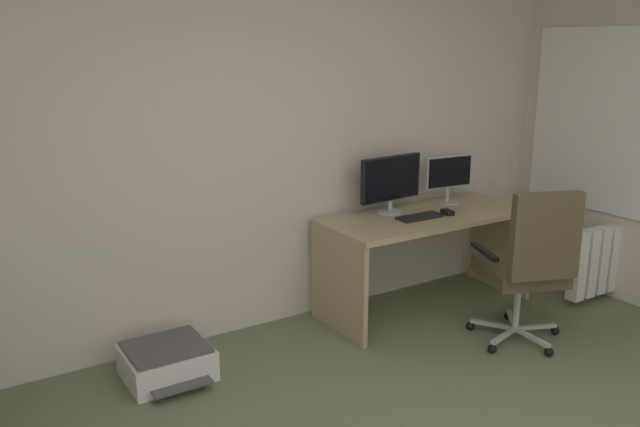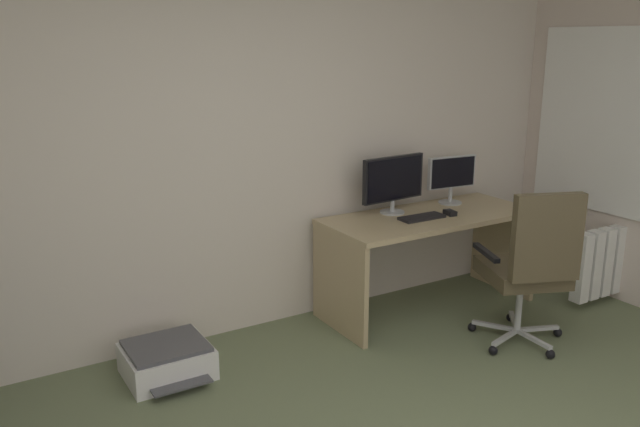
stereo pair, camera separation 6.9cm
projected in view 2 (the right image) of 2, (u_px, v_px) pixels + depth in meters
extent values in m
cube|color=beige|center=(223.00, 135.00, 4.20)|extent=(5.58, 0.10, 2.72)
cube|color=white|center=(634.00, 125.00, 4.73)|extent=(0.01, 1.59, 1.31)
cube|color=white|center=(633.00, 125.00, 4.72)|extent=(0.02, 1.67, 1.39)
cube|color=tan|center=(430.00, 217.00, 4.71)|extent=(1.59, 0.67, 0.04)
cube|color=tan|center=(339.00, 284.00, 4.42)|extent=(0.04, 0.65, 0.69)
cube|color=tan|center=(503.00, 247.00, 5.19)|extent=(0.04, 0.65, 0.69)
cylinder|color=#B2B5B7|center=(392.00, 212.00, 4.75)|extent=(0.18, 0.18, 0.01)
cylinder|color=#B2B5B7|center=(392.00, 205.00, 4.73)|extent=(0.03, 0.03, 0.10)
cube|color=black|center=(393.00, 178.00, 4.68)|extent=(0.55, 0.08, 0.32)
cube|color=black|center=(395.00, 179.00, 4.66)|extent=(0.51, 0.05, 0.30)
cylinder|color=#B2B5B7|center=(450.00, 202.00, 5.02)|extent=(0.18, 0.18, 0.01)
cylinder|color=#B2B5B7|center=(450.00, 194.00, 5.01)|extent=(0.03, 0.03, 0.13)
cube|color=#B7BABC|center=(452.00, 172.00, 4.96)|extent=(0.42, 0.08, 0.24)
cube|color=black|center=(453.00, 172.00, 4.94)|extent=(0.39, 0.04, 0.22)
cube|color=black|center=(422.00, 217.00, 4.59)|extent=(0.34, 0.13, 0.02)
cube|color=black|center=(450.00, 213.00, 4.69)|extent=(0.08, 0.11, 0.03)
cube|color=#B7BABC|center=(538.00, 329.00, 4.37)|extent=(0.29, 0.14, 0.02)
sphere|color=black|center=(558.00, 332.00, 4.41)|extent=(0.06, 0.06, 0.06)
cube|color=#B7BABC|center=(514.00, 321.00, 4.49)|extent=(0.22, 0.25, 0.02)
sphere|color=black|center=(510.00, 317.00, 4.65)|extent=(0.06, 0.06, 0.06)
cube|color=#B7BABC|center=(494.00, 326.00, 4.42)|extent=(0.19, 0.27, 0.02)
sphere|color=black|center=(472.00, 327.00, 4.49)|extent=(0.06, 0.06, 0.06)
cube|color=#B7BABC|center=(505.00, 337.00, 4.25)|extent=(0.30, 0.11, 0.02)
sphere|color=black|center=(493.00, 350.00, 4.16)|extent=(0.06, 0.06, 0.06)
cube|color=#B7BABC|center=(533.00, 339.00, 4.22)|extent=(0.05, 0.30, 0.02)
sphere|color=black|center=(550.00, 354.00, 4.10)|extent=(0.06, 0.06, 0.06)
cylinder|color=#B7BABC|center=(519.00, 305.00, 4.30)|extent=(0.04, 0.04, 0.36)
cube|color=brown|center=(522.00, 272.00, 4.24)|extent=(0.62, 0.63, 0.10)
cube|color=brown|center=(547.00, 238.00, 3.90)|extent=(0.43, 0.23, 0.54)
cube|color=black|center=(486.00, 253.00, 4.16)|extent=(0.16, 0.34, 0.03)
cube|color=black|center=(560.00, 248.00, 4.25)|extent=(0.16, 0.34, 0.03)
cube|color=white|center=(167.00, 361.00, 3.89)|extent=(0.49, 0.43, 0.18)
cube|color=#4C4C51|center=(166.00, 346.00, 3.86)|extent=(0.45, 0.39, 0.02)
cube|color=#4C4C51|center=(182.00, 385.00, 3.69)|extent=(0.35, 0.10, 0.01)
cube|color=white|center=(582.00, 268.00, 4.79)|extent=(0.10, 0.10, 0.53)
cube|color=white|center=(593.00, 265.00, 4.85)|extent=(0.10, 0.10, 0.53)
cube|color=white|center=(604.00, 262.00, 4.92)|extent=(0.10, 0.10, 0.53)
cube|color=white|center=(615.00, 259.00, 4.98)|extent=(0.10, 0.10, 0.53)
cube|color=white|center=(625.00, 256.00, 5.04)|extent=(0.10, 0.10, 0.53)
cube|color=white|center=(635.00, 254.00, 5.11)|extent=(0.10, 0.10, 0.53)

